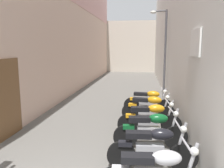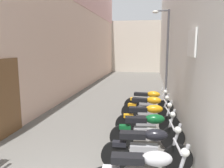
{
  "view_description": "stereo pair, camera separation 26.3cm",
  "coord_description": "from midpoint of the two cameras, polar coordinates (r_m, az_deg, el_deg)",
  "views": [
    {
      "loc": [
        1.28,
        -2.24,
        2.5
      ],
      "look_at": [
        0.18,
        5.7,
        1.19
      ],
      "focal_mm": 35.84,
      "sensor_mm": 36.0,
      "label": 1
    },
    {
      "loc": [
        1.54,
        -2.2,
        2.5
      ],
      "look_at": [
        0.18,
        5.7,
        1.19
      ],
      "focal_mm": 35.84,
      "sensor_mm": 36.0,
      "label": 2
    }
  ],
  "objects": [
    {
      "name": "ground_plane",
      "position": [
        10.97,
        0.32,
        -3.87
      ],
      "size": [
        36.74,
        36.74,
        0.0
      ],
      "primitive_type": "plane",
      "color": "#66635E"
    },
    {
      "name": "building_left",
      "position": [
        13.33,
        -10.34,
        17.32
      ],
      "size": [
        0.45,
        20.74,
        8.69
      ],
      "color": "beige",
      "rests_on": "ground"
    },
    {
      "name": "building_right",
      "position": [
        12.7,
        13.92,
        14.38
      ],
      "size": [
        0.45,
        20.74,
        7.36
      ],
      "color": "silver",
      "rests_on": "ground"
    },
    {
      "name": "building_far_end",
      "position": [
        24.0,
        4.6,
        9.46
      ],
      "size": [
        7.9,
        2.0,
        5.16
      ],
      "primitive_type": "cube",
      "color": "beige",
      "rests_on": "ground"
    },
    {
      "name": "motorcycle_second",
      "position": [
        4.76,
        8.72,
        -15.65
      ],
      "size": [
        1.85,
        0.58,
        1.04
      ],
      "color": "black",
      "rests_on": "ground"
    },
    {
      "name": "motorcycle_third",
      "position": [
        5.69,
        8.59,
        -11.37
      ],
      "size": [
        1.85,
        0.58,
        1.04
      ],
      "color": "black",
      "rests_on": "ground"
    },
    {
      "name": "motorcycle_fourth",
      "position": [
        6.56,
        8.51,
        -8.56
      ],
      "size": [
        1.85,
        0.58,
        1.04
      ],
      "color": "black",
      "rests_on": "ground"
    },
    {
      "name": "motorcycle_fifth",
      "position": [
        7.62,
        8.43,
        -6.02
      ],
      "size": [
        1.84,
        0.58,
        1.04
      ],
      "color": "black",
      "rests_on": "ground"
    },
    {
      "name": "motorcycle_sixth",
      "position": [
        8.54,
        8.39,
        -4.34
      ],
      "size": [
        1.85,
        0.58,
        1.04
      ],
      "color": "black",
      "rests_on": "ground"
    },
    {
      "name": "street_lamp",
      "position": [
        10.87,
        12.24,
        9.06
      ],
      "size": [
        0.79,
        0.18,
        4.21
      ],
      "color": "#47474C",
      "rests_on": "ground"
    }
  ]
}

